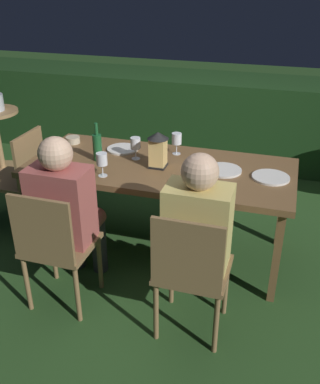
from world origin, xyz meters
The scene contains 18 objects.
ground_plane centered at (0.00, 0.00, 0.00)m, with size 16.00×16.00×0.00m, color #26471E.
dining_table centered at (0.00, 0.00, 0.68)m, with size 1.95×0.86×0.74m.
chair_head_near centered at (-1.22, 0.00, 0.49)m, with size 0.40×0.42×0.87m.
chair_side_left_b centered at (0.44, -0.82, 0.49)m, with size 0.42×0.40×0.87m.
person_in_mustard centered at (0.44, -0.63, 0.64)m, with size 0.38×0.47×1.15m.
chair_side_left_a centered at (-0.44, -0.82, 0.49)m, with size 0.42×0.40×0.87m.
person_in_rust centered at (-0.44, -0.63, 0.64)m, with size 0.38×0.47×1.15m.
lantern_centerpiece centered at (-0.01, -0.03, 0.89)m, with size 0.15×0.15×0.27m.
green_bottle_on_table centered at (-0.47, -0.04, 0.85)m, with size 0.07×0.07×0.29m.
wine_glass_a centered at (-0.33, -0.29, 0.86)m, with size 0.08×0.08×0.17m.
wine_glass_b centered at (0.06, 0.25, 0.86)m, with size 0.08×0.08×0.17m.
wine_glass_c centered at (-0.21, 0.06, 0.86)m, with size 0.08×0.08×0.17m.
plate_a centered at (0.46, 0.03, 0.75)m, with size 0.26×0.26×0.01m, color silver.
plate_b centered at (0.79, 0.01, 0.75)m, with size 0.26×0.26×0.01m, color silver.
plate_c centered at (-0.38, 0.20, 0.75)m, with size 0.25×0.25×0.01m, color silver.
bowl_olives centered at (-0.82, 0.23, 0.77)m, with size 0.12×0.12×0.05m.
bowl_bread centered at (-0.74, -0.14, 0.77)m, with size 0.14×0.14×0.05m.
hedge_backdrop centered at (0.00, 2.08, 0.47)m, with size 6.26×0.78×0.94m, color #193816.
Camera 1 is at (0.86, -2.78, 2.01)m, focal length 40.47 mm.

